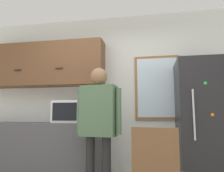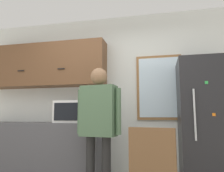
% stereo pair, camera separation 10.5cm
% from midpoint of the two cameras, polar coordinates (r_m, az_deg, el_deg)
% --- Properties ---
extents(back_wall, '(6.00, 0.06, 2.70)m').
position_cam_midpoint_polar(back_wall, '(3.63, 1.51, -2.50)').
color(back_wall, silver).
rests_on(back_wall, ground_plane).
extents(counter, '(2.08, 0.59, 0.91)m').
position_cam_midpoint_polar(counter, '(3.76, -17.87, -16.00)').
color(counter, '#4C4C51').
rests_on(counter, ground_plane).
extents(upper_cabinets, '(2.08, 0.35, 0.73)m').
position_cam_midpoint_polar(upper_cabinets, '(3.92, -16.05, 5.14)').
color(upper_cabinets, brown).
extents(microwave, '(0.52, 0.41, 0.33)m').
position_cam_midpoint_polar(microwave, '(3.39, -8.99, -6.68)').
color(microwave, white).
rests_on(microwave, counter).
extents(person, '(0.59, 0.28, 1.63)m').
position_cam_midpoint_polar(person, '(2.77, -2.42, -8.32)').
color(person, black).
rests_on(person, ground_plane).
extents(refrigerator, '(0.70, 0.70, 1.78)m').
position_cam_midpoint_polar(refrigerator, '(3.24, 24.33, -9.32)').
color(refrigerator, '#232326').
rests_on(refrigerator, ground_plane).
extents(chair, '(0.55, 0.55, 0.91)m').
position_cam_midpoint_polar(chair, '(2.19, 12.82, -21.10)').
color(chair, brown).
rests_on(chair, ground_plane).
extents(window, '(0.70, 0.05, 1.02)m').
position_cam_midpoint_polar(window, '(3.53, 13.03, -0.31)').
color(window, olive).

